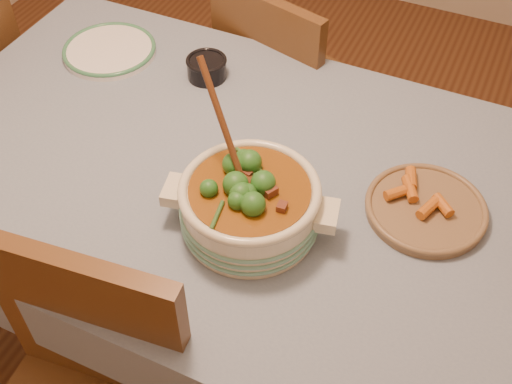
% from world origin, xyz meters
% --- Properties ---
extents(floor, '(4.50, 4.50, 0.00)m').
position_xyz_m(floor, '(0.00, 0.00, 0.00)').
color(floor, '#4A2715').
rests_on(floor, ground).
extents(dining_table, '(1.68, 1.08, 0.76)m').
position_xyz_m(dining_table, '(0.00, 0.00, 0.66)').
color(dining_table, brown).
rests_on(dining_table, floor).
extents(stew_casserole, '(0.41, 0.37, 0.38)m').
position_xyz_m(stew_casserole, '(0.14, -0.15, 0.84)').
color(stew_casserole, beige).
rests_on(stew_casserole, dining_table).
extents(white_plate, '(0.36, 0.36, 0.02)m').
position_xyz_m(white_plate, '(-0.53, 0.29, 0.77)').
color(white_plate, white).
rests_on(white_plate, dining_table).
extents(condiment_bowl, '(0.15, 0.15, 0.06)m').
position_xyz_m(condiment_bowl, '(-0.21, 0.31, 0.79)').
color(condiment_bowl, black).
rests_on(condiment_bowl, dining_table).
extents(fried_plate, '(0.34, 0.34, 0.05)m').
position_xyz_m(fried_plate, '(0.50, 0.06, 0.78)').
color(fried_plate, olive).
rests_on(fried_plate, dining_table).
extents(chair_far, '(0.52, 0.52, 0.91)m').
position_xyz_m(chair_far, '(-0.10, 0.65, 0.51)').
color(chair_far, brown).
rests_on(chair_far, floor).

